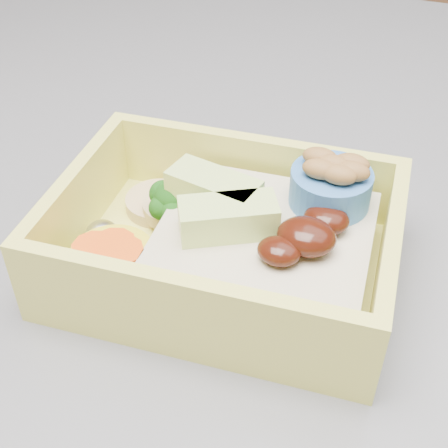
% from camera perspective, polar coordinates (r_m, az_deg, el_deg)
% --- Properties ---
extents(bento_box, '(0.21, 0.16, 0.08)m').
position_cam_1_polar(bento_box, '(0.39, 1.01, -1.52)').
color(bento_box, '#E6E25F').
rests_on(bento_box, island).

